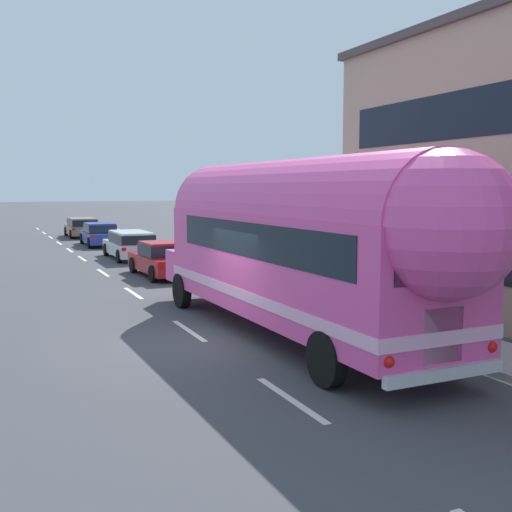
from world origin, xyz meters
TOP-DOWN VIEW (x-y plane):
  - ground_plane at (0.00, 0.00)m, footprint 300.00×300.00m
  - lane_markings at (2.77, 12.75)m, footprint 4.06×80.00m
  - sidewalk_slab at (4.85, 10.00)m, footprint 1.84×90.00m
  - painted_bus at (1.98, -0.80)m, footprint 2.74×12.54m
  - car_lead at (2.08, 10.59)m, footprint 2.11×4.32m
  - car_second at (2.15, 17.01)m, footprint 1.90×4.76m
  - car_third at (2.07, 24.85)m, footprint 1.97×4.81m
  - car_fourth at (2.05, 31.86)m, footprint 2.01×4.58m

SIDE VIEW (x-z plane):
  - ground_plane at x=0.00m, z-range 0.00..0.00m
  - lane_markings at x=2.77m, z-range 0.00..0.01m
  - sidewalk_slab at x=4.85m, z-range 0.00..0.15m
  - car_lead at x=2.08m, z-range 0.04..1.41m
  - car_third at x=2.07m, z-range 0.06..1.43m
  - car_fourth at x=2.05m, z-range 0.10..1.47m
  - car_second at x=2.15m, z-range 0.10..1.47m
  - painted_bus at x=1.98m, z-range 0.24..4.36m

